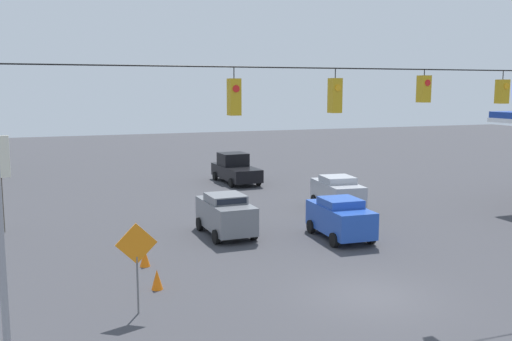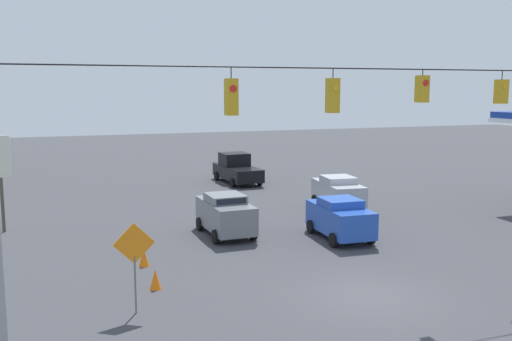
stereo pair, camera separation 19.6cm
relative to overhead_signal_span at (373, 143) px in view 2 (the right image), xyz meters
The scene contains 10 objects.
ground_plane 5.15m from the overhead_signal_span, 119.00° to the right, with size 140.00×140.00×0.00m, color #3D3D42.
overhead_signal_span is the anchor object (origin of this frame).
sedan_silver_oncoming_far 14.65m from the overhead_signal_span, 114.14° to the right, with size 2.35×4.20×1.90m.
pickup_truck_black_oncoming_deep 24.22m from the overhead_signal_span, 97.81° to the right, with size 2.45×5.35×2.12m.
sedan_grey_withflow_mid 10.58m from the overhead_signal_span, 78.51° to the right, with size 2.07×4.02×1.95m.
sedan_blue_crossing_near 8.73m from the overhead_signal_span, 111.35° to the right, with size 2.15×3.97×1.87m.
traffic_cone_nearest 8.65m from the overhead_signal_span, 28.26° to the right, with size 0.40×0.40×0.70m, color orange.
traffic_cone_second 10.00m from the overhead_signal_span, 44.12° to the right, with size 0.40×0.40×0.70m, color orange.
traffic_cone_third 11.78m from the overhead_signal_span, 53.12° to the right, with size 0.40×0.40×0.70m, color orange.
work_zone_sign 8.08m from the overhead_signal_span, 11.71° to the right, with size 1.27×0.06×2.84m.
Camera 2 is at (9.71, 15.69, 6.86)m, focal length 40.00 mm.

